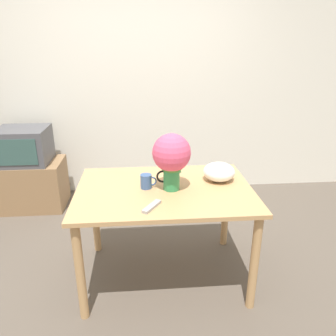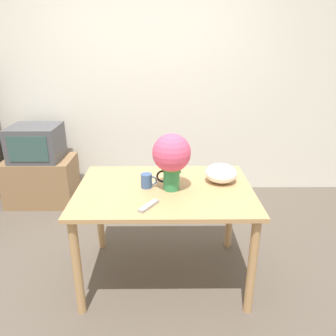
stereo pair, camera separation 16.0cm
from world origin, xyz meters
name	(u,v)px [view 2 (the right image)]	position (x,y,z in m)	size (l,w,h in m)	color
ground_plane	(139,272)	(0.00, 0.00, 0.00)	(12.00, 12.00, 0.00)	brown
wall_back	(146,85)	(0.00, 1.70, 1.30)	(8.00, 0.05, 2.60)	silver
table	(165,201)	(0.21, -0.02, 0.66)	(1.28, 0.90, 0.77)	tan
flower_vase	(172,157)	(0.26, -0.04, 1.02)	(0.27, 0.27, 0.41)	#2D844C
coffee_mug	(147,181)	(0.09, 0.00, 0.82)	(0.12, 0.08, 0.10)	#385689
white_bowl	(221,173)	(0.64, 0.10, 0.84)	(0.24, 0.24, 0.14)	white
remote_control	(149,206)	(0.11, -0.31, 0.78)	(0.13, 0.17, 0.02)	#999999
tv_stand	(42,181)	(-1.21, 1.30, 0.27)	(0.76, 0.49, 0.53)	#8E6B47
tv_set	(36,143)	(-1.21, 1.30, 0.72)	(0.53, 0.48, 0.38)	#4C4C51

